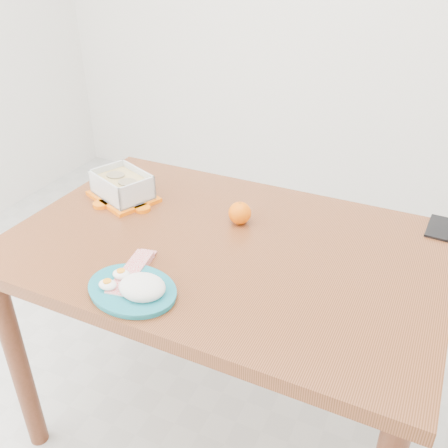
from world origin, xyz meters
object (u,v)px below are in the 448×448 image
at_px(dining_table, 224,271).
at_px(rice_plate, 135,287).
at_px(orange_fruit, 240,213).
at_px(smartphone, 440,228).
at_px(food_container, 122,186).

bearing_deg(dining_table, rice_plate, -107.21).
height_order(orange_fruit, smartphone, orange_fruit).
relative_size(orange_fruit, rice_plate, 0.25).
distance_m(dining_table, smartphone, 0.65).
bearing_deg(dining_table, orange_fruit, 92.16).
relative_size(dining_table, smartphone, 8.79).
bearing_deg(dining_table, smartphone, 32.19).
xyz_separation_m(food_container, orange_fruit, (0.41, 0.01, -0.01)).
xyz_separation_m(dining_table, food_container, (-0.41, 0.11, 0.14)).
relative_size(rice_plate, smartphone, 1.97).
bearing_deg(rice_plate, dining_table, 83.42).
height_order(dining_table, food_container, food_container).
bearing_deg(food_container, smartphone, 36.51).
xyz_separation_m(orange_fruit, smartphone, (0.55, 0.22, -0.03)).
relative_size(food_container, smartphone, 1.86).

